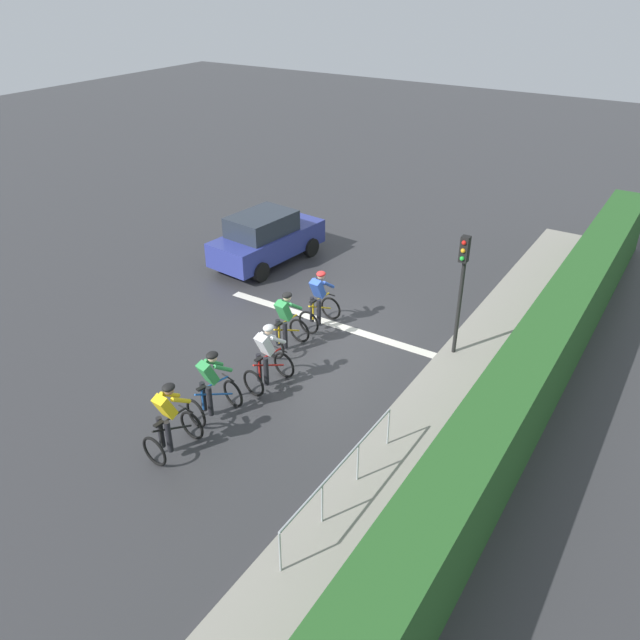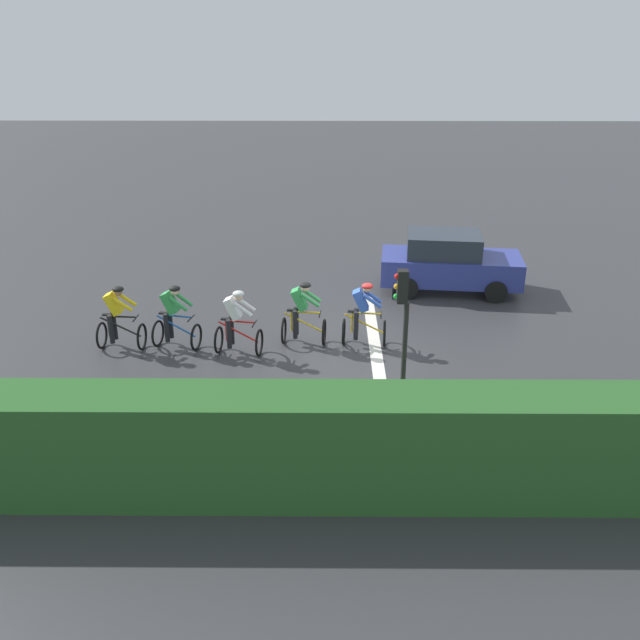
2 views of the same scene
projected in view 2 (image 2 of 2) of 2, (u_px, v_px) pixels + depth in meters
The scene contains 13 objects.
ground_plane at pixel (355, 349), 17.42m from camera, with size 80.00×80.00×0.00m, color #333335.
sidewalk_kerb at pixel (258, 453), 13.21m from camera, with size 2.80×25.77×0.12m, color gray.
stone_wall_low at pixel (253, 474), 12.32m from camera, with size 0.44×25.77×0.44m, color tan.
hedge_wall at pixel (250, 447), 11.73m from camera, with size 1.10×25.77×2.01m, color #265623.
road_marking_stop_line at pixel (375, 349), 17.41m from camera, with size 7.00×0.30×0.01m, color silver.
cyclist_lead at pixel (118, 319), 17.12m from camera, with size 0.75×1.12×1.66m.
cyclist_second at pixel (174, 318), 17.17m from camera, with size 0.89×1.20×1.66m.
cyclist_mid at pixel (236, 324), 16.85m from camera, with size 0.83×1.17×1.66m.
cyclist_fourth at pixel (302, 315), 17.37m from camera, with size 0.77×1.14×1.66m.
cyclist_trailing at pixel (363, 316), 17.31m from camera, with size 0.77×1.13×1.66m.
car_navy at pixel (449, 262), 20.77m from camera, with size 2.20×4.25×1.76m.
traffic_light_near_crossing at pixel (403, 326), 13.30m from camera, with size 0.20×0.31×3.34m.
pedestrian_railing_kerbside at pixel (98, 394), 13.76m from camera, with size 0.09×3.82×1.03m.
Camera 2 is at (-15.65, 0.75, 7.69)m, focal length 39.24 mm.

